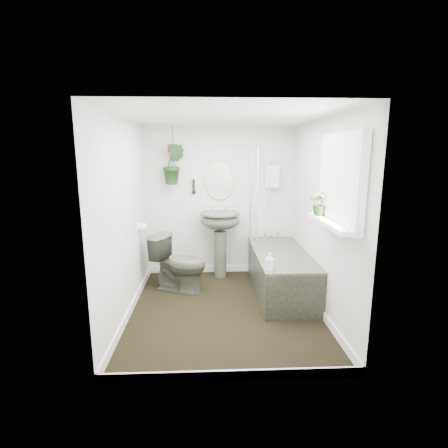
{
  "coord_description": "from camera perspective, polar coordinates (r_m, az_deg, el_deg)",
  "views": [
    {
      "loc": [
        -0.19,
        -4.03,
        1.92
      ],
      "look_at": [
        0.0,
        0.15,
        1.05
      ],
      "focal_mm": 28.0,
      "sensor_mm": 36.0,
      "label": 1
    }
  ],
  "objects": [
    {
      "name": "shower_box",
      "position": [
        5.47,
        7.89,
        7.75
      ],
      "size": [
        0.2,
        0.1,
        0.35
      ],
      "primitive_type": "cube",
      "color": "white",
      "rests_on": "wall_back"
    },
    {
      "name": "skirting",
      "position": [
        4.45,
        0.09,
        -13.12
      ],
      "size": [
        2.3,
        2.8,
        0.1
      ],
      "primitive_type": "cube",
      "color": "white",
      "rests_on": "floor"
    },
    {
      "name": "window_sill",
      "position": [
        3.61,
        17.04,
        0.22
      ],
      "size": [
        0.18,
        1.0,
        0.04
      ],
      "primitive_type": "cube",
      "color": "white",
      "rests_on": "wall_right"
    },
    {
      "name": "window_blinds",
      "position": [
        3.56,
        17.82,
        6.85
      ],
      "size": [
        0.01,
        0.86,
        0.76
      ],
      "primitive_type": "cube",
      "color": "white",
      "rests_on": "wall_right"
    },
    {
      "name": "wall_back",
      "position": [
        5.5,
        -0.6,
        3.68
      ],
      "size": [
        2.3,
        0.02,
        2.3
      ],
      "primitive_type": "cube",
      "color": "silver",
      "rests_on": "ground"
    },
    {
      "name": "wall_sconce",
      "position": [
        5.42,
        -4.98,
        6.18
      ],
      "size": [
        0.04,
        0.04,
        0.22
      ],
      "primitive_type": "cylinder",
      "color": "black",
      "rests_on": "wall_back"
    },
    {
      "name": "ceiling",
      "position": [
        4.06,
        0.1,
        17.26
      ],
      "size": [
        2.3,
        2.8,
        0.02
      ],
      "primitive_type": "cube",
      "color": "white",
      "rests_on": "ground"
    },
    {
      "name": "wall_left",
      "position": [
        4.22,
        -15.86,
        0.77
      ],
      "size": [
        0.02,
        2.8,
        2.3
      ],
      "primitive_type": "cube",
      "color": "silver",
      "rests_on": "ground"
    },
    {
      "name": "window_recess",
      "position": [
        3.58,
        18.5,
        6.83
      ],
      "size": [
        0.08,
        1.0,
        0.9
      ],
      "primitive_type": "cube",
      "color": "white",
      "rests_on": "wall_right"
    },
    {
      "name": "hanging_plant",
      "position": [
        5.3,
        -8.25,
        9.6
      ],
      "size": [
        0.35,
        0.3,
        0.59
      ],
      "primitive_type": "imported",
      "rotation": [
        0.0,
        0.0,
        0.12
      ],
      "color": "black",
      "rests_on": "ceiling"
    },
    {
      "name": "bathtub",
      "position": [
        4.92,
        9.25,
        -7.79
      ],
      "size": [
        0.72,
        1.72,
        0.58
      ],
      "primitive_type": null,
      "color": "#45483B",
      "rests_on": "floor"
    },
    {
      "name": "toilet",
      "position": [
        4.95,
        -7.27,
        -6.33
      ],
      "size": [
        0.88,
        0.7,
        0.78
      ],
      "primitive_type": "imported",
      "rotation": [
        0.0,
        0.0,
        1.17
      ],
      "color": "#45483B",
      "rests_on": "floor"
    },
    {
      "name": "wall_front",
      "position": [
        2.74,
        1.5,
        -4.56
      ],
      "size": [
        2.3,
        0.02,
        2.3
      ],
      "primitive_type": "cube",
      "color": "silver",
      "rests_on": "ground"
    },
    {
      "name": "bath_screen",
      "position": [
        5.1,
        4.86,
        4.49
      ],
      "size": [
        0.04,
        0.72,
        1.4
      ],
      "primitive_type": null,
      "color": "silver",
      "rests_on": "bathtub"
    },
    {
      "name": "soap_bottle",
      "position": [
        4.07,
        7.47,
        -6.07
      ],
      "size": [
        0.12,
        0.12,
        0.2
      ],
      "primitive_type": "imported",
      "rotation": [
        0.0,
        0.0,
        -0.37
      ],
      "color": "black",
      "rests_on": "bathtub"
    },
    {
      "name": "sill_plant",
      "position": [
        3.86,
        15.53,
        3.29
      ],
      "size": [
        0.27,
        0.24,
        0.26
      ],
      "primitive_type": "imported",
      "rotation": [
        0.0,
        0.0,
        -0.17
      ],
      "color": "black",
      "rests_on": "window_sill"
    },
    {
      "name": "oval_mirror",
      "position": [
        5.42,
        -0.73,
        7.29
      ],
      "size": [
        0.46,
        0.03,
        0.62
      ],
      "primitive_type": "ellipsoid",
      "color": "beige",
      "rests_on": "wall_back"
    },
    {
      "name": "toilet_roll_holder",
      "position": [
        4.92,
        -13.2,
        -0.53
      ],
      "size": [
        0.11,
        0.11,
        0.11
      ],
      "primitive_type": "cylinder",
      "rotation": [
        0.0,
        1.57,
        0.0
      ],
      "color": "white",
      "rests_on": "wall_left"
    },
    {
      "name": "pedestal_sink",
      "position": [
        5.39,
        -0.63,
        -3.41
      ],
      "size": [
        0.71,
        0.65,
        1.03
      ],
      "primitive_type": null,
      "rotation": [
        0.0,
        0.0,
        -0.25
      ],
      "color": "#45483B",
      "rests_on": "floor"
    },
    {
      "name": "hanging_pot",
      "position": [
        5.3,
        -8.32,
        12.12
      ],
      "size": [
        0.16,
        0.16,
        0.12
      ],
      "primitive_type": "cylinder",
      "color": "#372E26",
      "rests_on": "ceiling"
    },
    {
      "name": "wall_right",
      "position": [
        4.32,
        15.65,
        1.04
      ],
      "size": [
        0.02,
        2.8,
        2.3
      ],
      "primitive_type": "cube",
      "color": "silver",
      "rests_on": "ground"
    },
    {
      "name": "floor",
      "position": [
        4.47,
        0.09,
        -13.82
      ],
      "size": [
        2.3,
        2.8,
        0.02
      ],
      "primitive_type": "cube",
      "color": "black",
      "rests_on": "ground"
    }
  ]
}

